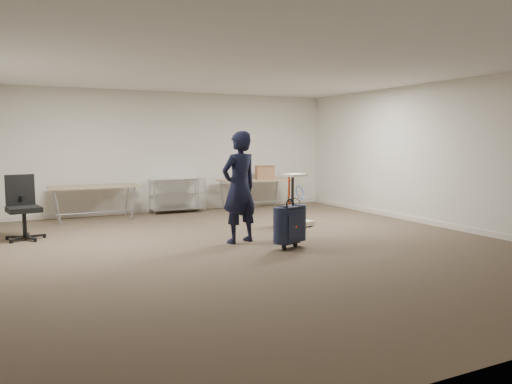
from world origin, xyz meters
TOP-DOWN VIEW (x-y plane):
  - ground at (0.00, 0.00)m, footprint 9.00×9.00m
  - room_shell at (0.00, 1.38)m, footprint 8.00×9.00m
  - folding_table_left at (-1.90, 3.95)m, footprint 1.80×0.75m
  - folding_table_right at (1.90, 3.95)m, footprint 1.80×0.75m
  - wire_shelf at (0.00, 4.20)m, footprint 1.22×0.47m
  - person at (-0.11, 0.46)m, footprint 0.75×0.59m
  - suitcase at (0.40, -0.31)m, footprint 0.46×0.35m
  - office_chair at (-3.29, 2.31)m, footprint 0.66×0.66m
  - equipment_cart at (1.49, 1.39)m, footprint 0.67×0.67m
  - cardboard_box at (2.17, 3.98)m, footprint 0.50×0.42m

SIDE VIEW (x-z plane):
  - ground at x=0.00m, z-range 0.00..0.00m
  - room_shell at x=0.00m, z-range -4.45..4.55m
  - equipment_cart at x=1.49m, z-range -0.24..0.78m
  - office_chair at x=-3.29m, z-range -0.22..0.88m
  - suitcase at x=0.40m, z-range -0.18..0.94m
  - wire_shelf at x=0.00m, z-range 0.04..0.84m
  - folding_table_left at x=-1.90m, z-range 0.31..1.04m
  - folding_table_right at x=1.90m, z-range 0.31..1.04m
  - cardboard_box at x=2.17m, z-range 0.73..1.05m
  - person at x=-0.11m, z-range 0.00..1.83m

